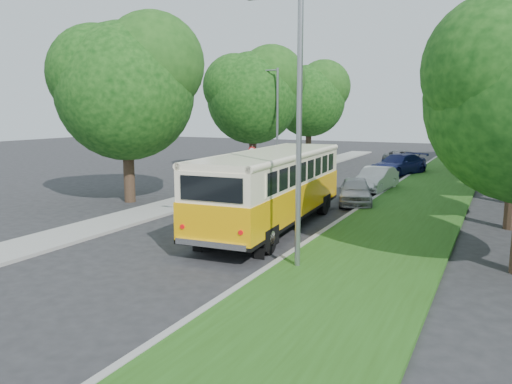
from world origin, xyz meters
The scene contains 13 objects.
ground centered at (0.00, 0.00, 0.00)m, with size 120.00×120.00×0.00m, color #252527.
curb centered at (3.60, 5.00, 0.07)m, with size 0.20×70.00×0.15m, color gray.
grass_verge centered at (5.95, 5.00, 0.07)m, with size 4.50×70.00×0.13m, color #254E14.
sidewalk centered at (-4.80, 5.00, 0.06)m, with size 2.20×70.00×0.12m, color gray.
treeline centered at (3.15, 17.99, 5.93)m, with size 24.27×41.91×9.46m.
lamppost_near centered at (4.21, -2.50, 4.37)m, with size 1.71×0.16×8.00m.
lamppost_far centered at (-4.70, 16.00, 4.12)m, with size 1.71×0.16×7.50m.
warning_sign centered at (-4.50, 11.98, 1.71)m, with size 0.56×0.10×2.50m.
vintage_bus centered at (1.50, 1.90, 1.55)m, with size 2.69×10.46×3.11m, color #FFB008, non-canonical shape.
car_silver centered at (3.00, 8.54, 0.68)m, with size 1.60×3.97×1.35m, color #A3A3A7.
car_white centered at (3.00, 13.06, 0.70)m, with size 1.49×4.27×1.41m, color silver.
car_blue centered at (2.74, 21.19, 0.77)m, with size 2.15×5.30×1.54m, color navy.
car_grey centered at (2.41, 24.81, 0.76)m, with size 2.51×5.44×1.51m, color #55585C.
Camera 1 is at (9.49, -15.68, 4.61)m, focal length 35.00 mm.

